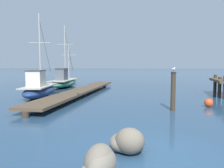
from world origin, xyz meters
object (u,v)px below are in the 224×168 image
at_px(mooring_buoy, 209,103).
at_px(shore_rock_near_right, 100,164).
at_px(fishing_boat_1, 39,89).
at_px(mooring_piling, 173,91).
at_px(fishing_boat_0, 64,82).
at_px(perched_seagull, 174,69).
at_px(shore_rock_near_left, 128,142).

bearing_deg(mooring_buoy, shore_rock_near_right, -118.04).
bearing_deg(fishing_boat_1, mooring_piling, -21.01).
xyz_separation_m(fishing_boat_0, fishing_boat_1, (1.13, -8.44, 0.04)).
bearing_deg(perched_seagull, mooring_buoy, 31.81).
relative_size(fishing_boat_0, mooring_buoy, 13.43).
height_order(shore_rock_near_left, shore_rock_near_right, shore_rock_near_right).
distance_m(shore_rock_near_right, mooring_buoy, 10.37).
xyz_separation_m(mooring_piling, shore_rock_near_right, (-2.57, -7.73, -0.79)).
xyz_separation_m(fishing_boat_0, perched_seagull, (10.91, -12.20, 1.68)).
relative_size(perched_seagull, shore_rock_near_left, 0.23).
relative_size(fishing_boat_1, mooring_piling, 3.07).
bearing_deg(shore_rock_near_right, fishing_boat_0, 112.73).
bearing_deg(shore_rock_near_left, mooring_buoy, 60.09).
distance_m(mooring_piling, shore_rock_near_right, 8.18).
height_order(fishing_boat_0, perched_seagull, fishing_boat_0).
height_order(perched_seagull, mooring_buoy, perched_seagull).
relative_size(fishing_boat_0, perched_seagull, 23.02).
bearing_deg(perched_seagull, shore_rock_near_left, -108.48).
bearing_deg(fishing_boat_1, perched_seagull, -21.05).
relative_size(mooring_piling, mooring_buoy, 3.61).
xyz_separation_m(fishing_boat_1, perched_seagull, (9.79, -3.77, 1.63)).
bearing_deg(mooring_buoy, perched_seagull, -148.19).
bearing_deg(mooring_piling, shore_rock_near_right, -108.42).
xyz_separation_m(fishing_boat_0, shore_rock_near_right, (8.35, -19.92, -0.30)).
bearing_deg(fishing_boat_1, shore_rock_near_left, -52.05).
bearing_deg(shore_rock_near_left, fishing_boat_1, 127.95).
height_order(fishing_boat_0, mooring_buoy, fishing_boat_0).
bearing_deg(shore_rock_near_left, fishing_boat_0, 115.77).
bearing_deg(fishing_boat_0, shore_rock_near_left, -64.23).
xyz_separation_m(fishing_boat_1, mooring_buoy, (12.09, -2.34, -0.41)).
height_order(shore_rock_near_left, mooring_buoy, shore_rock_near_left).
bearing_deg(mooring_buoy, shore_rock_near_left, -119.91).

